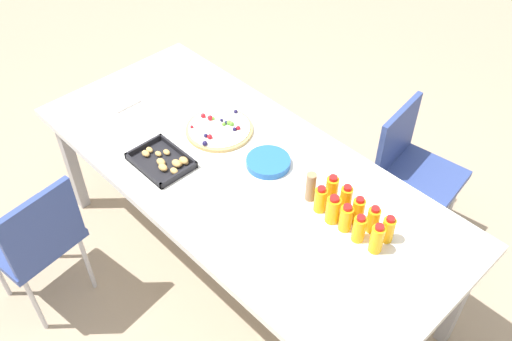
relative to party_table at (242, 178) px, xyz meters
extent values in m
plane|color=tan|center=(0.00, 0.00, -0.68)|extent=(12.00, 12.00, 0.00)
cube|color=silver|center=(0.00, 0.00, 0.04)|extent=(2.22, 0.98, 0.04)
cube|color=#99999E|center=(-1.03, -0.41, -0.33)|extent=(0.06, 0.06, 0.70)
cube|color=#99999E|center=(1.03, -0.41, -0.33)|extent=(0.06, 0.06, 0.70)
cube|color=#99999E|center=(1.03, 0.41, -0.33)|extent=(0.06, 0.06, 0.70)
cube|color=#33478C|center=(0.59, 0.87, -0.23)|extent=(0.45, 0.45, 0.04)
cube|color=#33478C|center=(0.41, 0.85, -0.04)|extent=(0.08, 0.38, 0.38)
cylinder|color=silver|center=(0.77, 0.73, -0.47)|extent=(0.02, 0.02, 0.41)
cylinder|color=silver|center=(0.41, 1.01, -0.47)|extent=(0.02, 0.02, 0.41)
cylinder|color=silver|center=(0.45, 0.69, -0.47)|extent=(0.02, 0.02, 0.41)
cube|color=#33478C|center=(-0.50, -0.86, -0.23)|extent=(0.45, 0.45, 0.04)
cube|color=#33478C|center=(-0.31, -0.83, -0.04)|extent=(0.08, 0.38, 0.38)
cylinder|color=silver|center=(-0.64, -1.03, -0.47)|extent=(0.02, 0.02, 0.41)
cylinder|color=silver|center=(-0.68, -0.72, -0.47)|extent=(0.02, 0.02, 0.41)
cylinder|color=silver|center=(-0.32, -0.99, -0.47)|extent=(0.02, 0.02, 0.41)
cylinder|color=silver|center=(-0.36, -0.68, -0.47)|extent=(0.02, 0.02, 0.41)
cylinder|color=#F9AC14|center=(-0.73, -0.15, 0.12)|extent=(0.05, 0.05, 0.12)
cylinder|color=red|center=(-0.73, -0.15, 0.19)|extent=(0.03, 0.03, 0.02)
cylinder|color=#F9AC14|center=(-0.66, -0.15, 0.12)|extent=(0.05, 0.05, 0.12)
cylinder|color=red|center=(-0.66, -0.15, 0.19)|extent=(0.03, 0.03, 0.02)
cylinder|color=#FAAE14|center=(-0.58, -0.14, 0.12)|extent=(0.05, 0.05, 0.12)
cylinder|color=red|center=(-0.58, -0.14, 0.19)|extent=(0.03, 0.03, 0.02)
cylinder|color=#F9AC14|center=(-0.50, -0.15, 0.12)|extent=(0.05, 0.05, 0.13)
cylinder|color=red|center=(-0.50, -0.15, 0.20)|extent=(0.03, 0.03, 0.02)
cylinder|color=#F9AD14|center=(-0.42, -0.15, 0.13)|extent=(0.06, 0.06, 0.13)
cylinder|color=red|center=(-0.42, -0.15, 0.20)|extent=(0.04, 0.04, 0.02)
cylinder|color=#F9AE14|center=(-0.73, -0.07, 0.12)|extent=(0.06, 0.06, 0.13)
cylinder|color=red|center=(-0.73, -0.07, 0.20)|extent=(0.04, 0.04, 0.02)
cylinder|color=#FAAC14|center=(-0.65, -0.06, 0.12)|extent=(0.05, 0.05, 0.12)
cylinder|color=red|center=(-0.65, -0.06, 0.19)|extent=(0.04, 0.04, 0.02)
cylinder|color=#F9AC14|center=(-0.57, -0.07, 0.12)|extent=(0.06, 0.06, 0.12)
cylinder|color=red|center=(-0.57, -0.07, 0.19)|extent=(0.04, 0.04, 0.02)
cylinder|color=#FAAC14|center=(-0.50, -0.07, 0.12)|extent=(0.06, 0.06, 0.13)
cylinder|color=red|center=(-0.50, -0.07, 0.19)|extent=(0.04, 0.04, 0.02)
cylinder|color=#FAAE14|center=(-0.43, -0.07, 0.12)|extent=(0.05, 0.05, 0.12)
cylinder|color=red|center=(-0.43, -0.07, 0.19)|extent=(0.04, 0.04, 0.02)
cylinder|color=tan|center=(0.29, -0.11, 0.07)|extent=(0.34, 0.34, 0.02)
cylinder|color=white|center=(0.29, -0.11, 0.08)|extent=(0.32, 0.32, 0.01)
sphere|color=#66B238|center=(0.26, -0.17, 0.09)|extent=(0.03, 0.03, 0.03)
sphere|color=red|center=(0.21, -0.17, 0.09)|extent=(0.02, 0.02, 0.02)
sphere|color=#66B238|center=(0.36, -0.13, 0.09)|extent=(0.02, 0.02, 0.02)
sphere|color=red|center=(0.26, -0.02, 0.09)|extent=(0.03, 0.03, 0.03)
sphere|color=#1E1947|center=(0.24, 0.03, 0.09)|extent=(0.03, 0.03, 0.03)
sphere|color=#66B238|center=(0.27, -0.16, 0.09)|extent=(0.03, 0.03, 0.03)
sphere|color=#1E1947|center=(0.28, -0.01, 0.09)|extent=(0.02, 0.02, 0.02)
sphere|color=#66B238|center=(0.29, -0.14, 0.09)|extent=(0.02, 0.02, 0.02)
sphere|color=red|center=(0.41, -0.11, 0.09)|extent=(0.03, 0.03, 0.03)
sphere|color=#1E1947|center=(0.32, -0.15, 0.09)|extent=(0.02, 0.02, 0.02)
sphere|color=#1E1947|center=(0.22, -0.15, 0.09)|extent=(0.02, 0.02, 0.02)
sphere|color=#1E1947|center=(0.29, -0.16, 0.09)|extent=(0.02, 0.02, 0.02)
sphere|color=#1E1947|center=(0.32, -0.25, 0.09)|extent=(0.02, 0.02, 0.02)
sphere|color=red|center=(0.37, -0.12, 0.09)|extent=(0.03, 0.03, 0.03)
sphere|color=red|center=(0.38, -0.01, 0.09)|extent=(0.02, 0.02, 0.02)
cube|color=black|center=(0.30, 0.25, 0.06)|extent=(0.29, 0.22, 0.01)
cube|color=black|center=(0.30, 0.15, 0.08)|extent=(0.29, 0.01, 0.03)
cube|color=black|center=(0.30, 0.35, 0.08)|extent=(0.29, 0.01, 0.03)
cube|color=black|center=(0.16, 0.25, 0.08)|extent=(0.01, 0.22, 0.03)
cube|color=black|center=(0.44, 0.25, 0.08)|extent=(0.01, 0.22, 0.03)
ellipsoid|color=tan|center=(0.22, 0.20, 0.08)|extent=(0.04, 0.03, 0.02)
ellipsoid|color=tan|center=(0.40, 0.25, 0.08)|extent=(0.04, 0.03, 0.02)
ellipsoid|color=tan|center=(0.35, 0.23, 0.08)|extent=(0.04, 0.03, 0.02)
ellipsoid|color=tan|center=(0.22, 0.17, 0.08)|extent=(0.05, 0.04, 0.03)
ellipsoid|color=tan|center=(0.20, 0.25, 0.08)|extent=(0.04, 0.03, 0.03)
ellipsoid|color=tan|center=(0.33, 0.20, 0.08)|extent=(0.04, 0.03, 0.02)
ellipsoid|color=tan|center=(0.29, 0.26, 0.08)|extent=(0.05, 0.04, 0.03)
ellipsoid|color=tan|center=(0.23, 0.21, 0.08)|extent=(0.05, 0.04, 0.03)
ellipsoid|color=tan|center=(0.39, 0.28, 0.08)|extent=(0.05, 0.03, 0.03)
ellipsoid|color=tan|center=(0.21, 0.17, 0.08)|extent=(0.04, 0.03, 0.02)
ellipsoid|color=tan|center=(0.25, 0.28, 0.08)|extent=(0.05, 0.04, 0.03)
cylinder|color=blue|center=(-0.06, -0.11, 0.06)|extent=(0.21, 0.21, 0.00)
cylinder|color=blue|center=(-0.06, -0.11, 0.07)|extent=(0.21, 0.21, 0.00)
cylinder|color=blue|center=(-0.06, -0.11, 0.07)|extent=(0.21, 0.21, 0.00)
cylinder|color=blue|center=(-0.06, -0.11, 0.08)|extent=(0.21, 0.21, 0.00)
cylinder|color=blue|center=(-0.06, -0.11, 0.08)|extent=(0.21, 0.21, 0.00)
cylinder|color=blue|center=(-0.06, -0.11, 0.09)|extent=(0.21, 0.21, 0.00)
cylinder|color=blue|center=(-0.06, -0.11, 0.09)|extent=(0.21, 0.21, 0.00)
cube|color=white|center=(0.84, 0.11, 0.06)|extent=(0.15, 0.15, 0.01)
cylinder|color=#9E7A56|center=(-0.35, -0.09, 0.13)|extent=(0.04, 0.04, 0.15)
camera|label=1|loc=(-1.44, 1.29, 1.90)|focal=39.47mm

